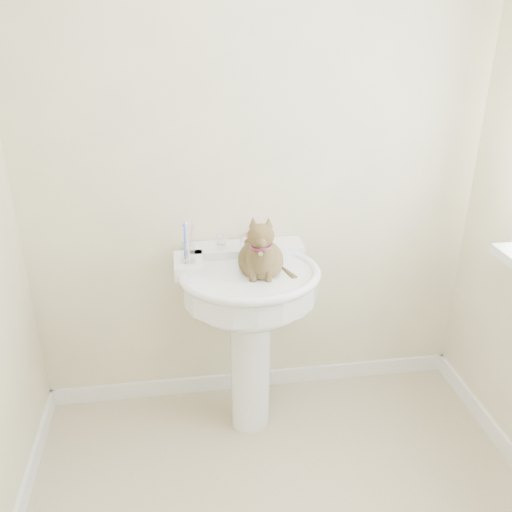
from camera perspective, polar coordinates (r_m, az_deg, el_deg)
name	(u,v)px	position (r m, az deg, el deg)	size (l,w,h in m)	color
wall_back	(256,167)	(2.55, -0.03, 9.32)	(2.20, 0.00, 2.50)	#C1B999
baseboard_back	(256,379)	(3.09, 0.00, -12.79)	(2.20, 0.02, 0.09)	white
pedestal_sink	(249,301)	(2.49, -0.71, -4.78)	(0.65, 0.64, 0.90)	white
faucet	(245,240)	(2.52, -1.17, 1.68)	(0.28, 0.12, 0.14)	silver
soap_bar	(255,237)	(2.63, -0.10, 1.97)	(0.09, 0.06, 0.03)	#D73F31
toothbrush_cup	(188,253)	(2.40, -7.16, 0.36)	(0.07, 0.07, 0.19)	silver
cat	(261,257)	(2.36, 0.56, -0.09)	(0.22, 0.28, 0.41)	brown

